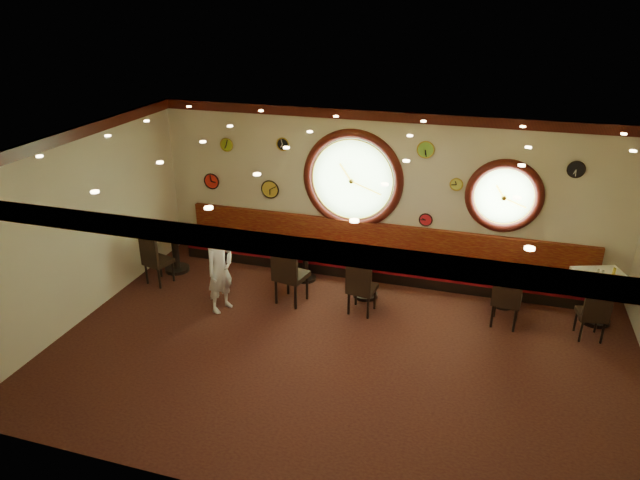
{
  "coord_description": "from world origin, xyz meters",
  "views": [
    {
      "loc": [
        1.84,
        -7.24,
        5.17
      ],
      "look_at": [
        -0.59,
        0.8,
        1.5
      ],
      "focal_mm": 32.0,
      "sensor_mm": 36.0,
      "label": 1
    }
  ],
  "objects": [
    {
      "name": "floor",
      "position": [
        0.0,
        0.0,
        0.0
      ],
      "size": [
        9.0,
        6.0,
        0.0
      ],
      "primitive_type": "cube",
      "color": "#331111",
      "rests_on": "ground"
    },
    {
      "name": "ceiling",
      "position": [
        0.0,
        0.0,
        3.2
      ],
      "size": [
        9.0,
        6.0,
        0.02
      ],
      "primitive_type": "cube",
      "color": "gold",
      "rests_on": "wall_back"
    },
    {
      "name": "wall_back",
      "position": [
        0.0,
        3.0,
        1.6
      ],
      "size": [
        9.0,
        0.02,
        3.2
      ],
      "primitive_type": "cube",
      "color": "beige",
      "rests_on": "floor"
    },
    {
      "name": "wall_front",
      "position": [
        0.0,
        -3.0,
        1.6
      ],
      "size": [
        9.0,
        0.02,
        3.2
      ],
      "primitive_type": "cube",
      "color": "beige",
      "rests_on": "floor"
    },
    {
      "name": "wall_left",
      "position": [
        -4.5,
        0.0,
        1.6
      ],
      "size": [
        0.02,
        6.0,
        3.2
      ],
      "primitive_type": "cube",
      "color": "beige",
      "rests_on": "floor"
    },
    {
      "name": "molding_back",
      "position": [
        0.0,
        2.95,
        3.11
      ],
      "size": [
        9.0,
        0.1,
        0.18
      ],
      "primitive_type": "cube",
      "color": "#380E0A",
      "rests_on": "wall_back"
    },
    {
      "name": "molding_front",
      "position": [
        0.0,
        -2.95,
        3.11
      ],
      "size": [
        9.0,
        0.1,
        0.18
      ],
      "primitive_type": "cube",
      "color": "#380E0A",
      "rests_on": "wall_back"
    },
    {
      "name": "molding_left",
      "position": [
        -4.45,
        0.0,
        3.11
      ],
      "size": [
        0.1,
        6.0,
        0.18
      ],
      "primitive_type": "cube",
      "color": "#380E0A",
      "rests_on": "wall_back"
    },
    {
      "name": "banquette_base",
      "position": [
        0.0,
        2.72,
        0.1
      ],
      "size": [
        8.0,
        0.55,
        0.2
      ],
      "primitive_type": "cube",
      "color": "black",
      "rests_on": "floor"
    },
    {
      "name": "banquette_seat",
      "position": [
        0.0,
        2.72,
        0.35
      ],
      "size": [
        8.0,
        0.55,
        0.3
      ],
      "primitive_type": "cube",
      "color": "#5D0812",
      "rests_on": "banquette_base"
    },
    {
      "name": "banquette_back",
      "position": [
        0.0,
        2.94,
        0.75
      ],
      "size": [
        8.0,
        0.1,
        0.55
      ],
      "primitive_type": "cube",
      "color": "#5D070E",
      "rests_on": "wall_back"
    },
    {
      "name": "porthole_left_glass",
      "position": [
        -0.6,
        3.0,
        1.85
      ],
      "size": [
        1.66,
        0.02,
        1.66
      ],
      "primitive_type": "cylinder",
      "rotation": [
        1.57,
        0.0,
        0.0
      ],
      "color": "#94CB79",
      "rests_on": "wall_back"
    },
    {
      "name": "porthole_left_frame",
      "position": [
        -0.6,
        2.98,
        1.85
      ],
      "size": [
        1.98,
        0.18,
        1.98
      ],
      "primitive_type": "torus",
      "rotation": [
        1.57,
        0.0,
        0.0
      ],
      "color": "#380E0A",
      "rests_on": "wall_back"
    },
    {
      "name": "porthole_left_ring",
      "position": [
        -0.6,
        2.95,
        1.85
      ],
      "size": [
        1.61,
        0.03,
        1.61
      ],
      "primitive_type": "torus",
      "rotation": [
        1.57,
        0.0,
        0.0
      ],
      "color": "gold",
      "rests_on": "wall_back"
    },
    {
      "name": "porthole_right_glass",
      "position": [
        2.2,
        3.0,
        1.8
      ],
      "size": [
        1.1,
        0.02,
        1.1
      ],
      "primitive_type": "cylinder",
      "rotation": [
        1.57,
        0.0,
        0.0
      ],
      "color": "#94CB79",
      "rests_on": "wall_back"
    },
    {
      "name": "porthole_right_frame",
      "position": [
        2.2,
        2.98,
        1.8
      ],
      "size": [
        1.38,
        0.18,
        1.38
      ],
      "primitive_type": "torus",
      "rotation": [
        1.57,
        0.0,
        0.0
      ],
      "color": "#380E0A",
      "rests_on": "wall_back"
    },
    {
      "name": "porthole_right_ring",
      "position": [
        2.2,
        2.95,
        1.8
      ],
      "size": [
        1.09,
        0.03,
        1.09
      ],
      "primitive_type": "torus",
      "rotation": [
        1.57,
        0.0,
        0.0
      ],
      "color": "gold",
      "rests_on": "wall_back"
    },
    {
      "name": "wall_clock_0",
      "position": [
        3.3,
        2.96,
        2.4
      ],
      "size": [
        0.28,
        0.03,
        0.28
      ],
      "primitive_type": "cylinder",
      "rotation": [
        1.57,
        0.0,
        0.0
      ],
      "color": "black",
      "rests_on": "wall_back"
    },
    {
      "name": "wall_clock_1",
      "position": [
        -2.3,
        2.96,
        1.5
      ],
      "size": [
        0.36,
        0.03,
        0.36
      ],
      "primitive_type": "cylinder",
      "rotation": [
        1.57,
        0.0,
        0.0
      ],
      "color": "gold",
      "rests_on": "wall_back"
    },
    {
      "name": "wall_clock_2",
      "position": [
        -2.0,
        2.96,
        2.45
      ],
      "size": [
        0.24,
        0.03,
        0.24
      ],
      "primitive_type": "cylinder",
      "rotation": [
        1.57,
        0.0,
        0.0
      ],
      "color": "black",
      "rests_on": "wall_back"
    },
    {
      "name": "wall_clock_3",
      "position": [
        1.35,
        2.96,
        1.95
      ],
      "size": [
        0.22,
        0.03,
        0.22
      ],
      "primitive_type": "cylinder",
      "rotation": [
        1.57,
        0.0,
        0.0
      ],
      "color": "#CED045",
      "rests_on": "wall_back"
    },
    {
      "name": "wall_clock_4",
      "position": [
        0.75,
        2.96,
        2.55
      ],
      "size": [
        0.3,
        0.03,
        0.3
      ],
      "primitive_type": "cylinder",
      "rotation": [
        1.57,
        0.0,
        0.0
      ],
      "color": "#7ABF3B",
      "rests_on": "wall_back"
    },
    {
      "name": "wall_clock_5",
      "position": [
        -3.2,
        2.96,
        2.35
      ],
      "size": [
        0.26,
        0.03,
        0.26
      ],
      "primitive_type": "cylinder",
      "rotation": [
        1.57,
        0.0,
        0.0
      ],
      "color": "#9AB223",
      "rests_on": "wall_back"
    },
    {
      "name": "wall_clock_6",
      "position": [
        -3.6,
        2.96,
        1.55
      ],
      "size": [
        0.32,
        0.03,
        0.32
      ],
      "primitive_type": "cylinder",
      "rotation": [
        1.57,
        0.0,
        0.0
      ],
      "color": "red",
      "rests_on": "wall_back"
    },
    {
      "name": "wall_clock_7",
      "position": [
        0.85,
        2.96,
        1.2
      ],
      "size": [
        0.24,
        0.03,
        0.24
      ],
      "primitive_type": "cylinder",
      "rotation": [
        1.57,
        0.0,
        0.0
      ],
      "color": "red",
      "rests_on": "wall_back"
    },
    {
      "name": "table_a",
      "position": [
        -3.9,
        1.78,
        0.54
      ],
      "size": [
        0.94,
        0.94,
        0.85
      ],
      "color": "black",
      "rests_on": "floor"
    },
    {
      "name": "table_b",
      "position": [
        -1.3,
        2.16,
        0.44
      ],
      "size": [
        0.71,
        0.71,
        0.7
      ],
      "color": "black",
      "rests_on": "floor"
    },
    {
      "name": "table_c",
      "position": [
        -0.03,
        1.84,
        0.49
      ],
      "size": [
        0.84,
        0.84,
        0.78
      ],
      "color": "black",
      "rests_on": "floor"
    },
    {
      "name": "table_d",
      "position": [
        2.4,
        2.23,
        0.42
      ],
      "size": [
        0.71,
        0.71,
        0.66
      ],
      "color": "black",
      "rests_on": "floor"
    },
    {
      "name": "table_e",
      "position": [
        3.9,
        2.12,
        0.55
      ],
      "size": [
        1.01,
        1.01,
        0.87
      ],
      "color": "black",
      "rests_on": "floor"
    },
    {
      "name": "chair_a",
      "position": [
        -3.97,
        1.14,
        0.61
      ],
      "size": [
        0.55,
        0.55,
        0.66
      ],
      "rotation": [
        0.0,
        0.0,
        -0.28
      ],
      "color": "black",
      "rests_on": "floor"
    },
    {
      "name": "chair_b",
      "position": [
        -1.3,
        1.17,
        0.71
      ],
      "size": [
        0.61,
        0.61,
        0.77
      ],
      "rotation": [
        0.0,
        0.0,
        -0.21
      ],
      "color": "black",
      "rests_on": "floor"
    },
    {
      "name": "chair_c",
      "position": [
        0.01,
        1.2,
        0.62
      ],
      "size": [
        0.51,
        0.51,
        0.67
      ],
      "rotation": [
        0.0,
        0.0,
        -0.13
      ],
      "color": "black",
      "rests_on": "floor"
    },
    {
      "name": "chair_d",
      "position": [
        2.4,
        1.49,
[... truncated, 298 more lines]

